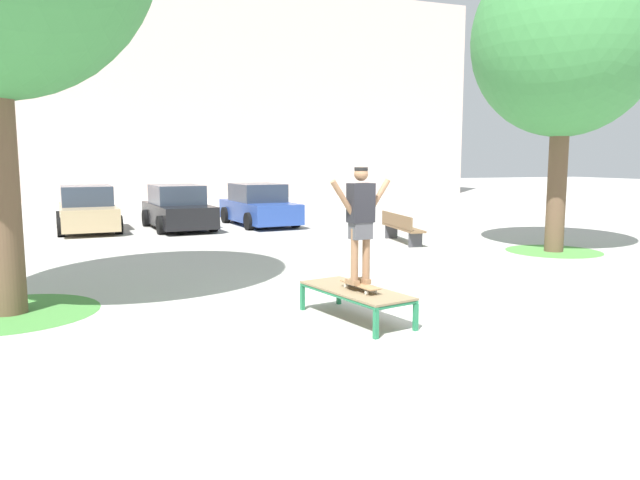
{
  "coord_description": "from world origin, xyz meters",
  "views": [
    {
      "loc": [
        -4.13,
        -7.87,
        2.34
      ],
      "look_at": [
        -0.66,
        1.48,
        1.0
      ],
      "focal_mm": 33.41,
      "sensor_mm": 36.0,
      "label": 1
    }
  ],
  "objects_px": {
    "car_tan": "(87,210)",
    "car_blue": "(259,206)",
    "skate_box": "(355,292)",
    "car_black": "(178,209)",
    "park_bench": "(401,227)",
    "skateboard": "(360,285)",
    "tree_near_right": "(565,41)",
    "skater": "(361,217)"
  },
  "relations": [
    {
      "from": "skateboard",
      "to": "skater",
      "type": "height_order",
      "value": "skater"
    },
    {
      "from": "skate_box",
      "to": "skateboard",
      "type": "xyz_separation_m",
      "value": [
        0.02,
        -0.11,
        0.12
      ]
    },
    {
      "from": "car_blue",
      "to": "park_bench",
      "type": "distance_m",
      "value": 6.51
    },
    {
      "from": "car_tan",
      "to": "car_black",
      "type": "bearing_deg",
      "value": -8.72
    },
    {
      "from": "car_blue",
      "to": "park_bench",
      "type": "relative_size",
      "value": 1.79
    },
    {
      "from": "car_blue",
      "to": "skater",
      "type": "bearing_deg",
      "value": -98.23
    },
    {
      "from": "car_blue",
      "to": "skate_box",
      "type": "bearing_deg",
      "value": -98.4
    },
    {
      "from": "skateboard",
      "to": "car_black",
      "type": "distance_m",
      "value": 13.07
    },
    {
      "from": "skater",
      "to": "tree_near_right",
      "type": "bearing_deg",
      "value": 30.62
    },
    {
      "from": "car_tan",
      "to": "car_blue",
      "type": "distance_m",
      "value": 5.81
    },
    {
      "from": "skate_box",
      "to": "skater",
      "type": "height_order",
      "value": "skater"
    },
    {
      "from": "car_tan",
      "to": "car_blue",
      "type": "relative_size",
      "value": 0.99
    },
    {
      "from": "car_black",
      "to": "park_bench",
      "type": "height_order",
      "value": "car_black"
    },
    {
      "from": "skate_box",
      "to": "tree_near_right",
      "type": "height_order",
      "value": "tree_near_right"
    },
    {
      "from": "car_black",
      "to": "park_bench",
      "type": "distance_m",
      "value": 7.99
    },
    {
      "from": "tree_near_right",
      "to": "car_blue",
      "type": "bearing_deg",
      "value": 122.29
    },
    {
      "from": "park_bench",
      "to": "car_black",
      "type": "bearing_deg",
      "value": 133.92
    },
    {
      "from": "skater",
      "to": "tree_near_right",
      "type": "xyz_separation_m",
      "value": [
        7.48,
        4.43,
        3.74
      ]
    },
    {
      "from": "tree_near_right",
      "to": "skateboard",
      "type": "bearing_deg",
      "value": -149.37
    },
    {
      "from": "tree_near_right",
      "to": "car_blue",
      "type": "distance_m",
      "value": 11.38
    },
    {
      "from": "park_bench",
      "to": "skateboard",
      "type": "bearing_deg",
      "value": -122.01
    },
    {
      "from": "car_tan",
      "to": "car_blue",
      "type": "height_order",
      "value": "same"
    },
    {
      "from": "car_tan",
      "to": "car_black",
      "type": "distance_m",
      "value": 2.94
    },
    {
      "from": "skateboard",
      "to": "car_tan",
      "type": "relative_size",
      "value": 0.19
    },
    {
      "from": "car_tan",
      "to": "car_black",
      "type": "height_order",
      "value": "same"
    },
    {
      "from": "skate_box",
      "to": "car_tan",
      "type": "distance_m",
      "value": 13.92
    },
    {
      "from": "skate_box",
      "to": "tree_near_right",
      "type": "xyz_separation_m",
      "value": [
        7.5,
        4.32,
        4.86
      ]
    },
    {
      "from": "car_black",
      "to": "skate_box",
      "type": "bearing_deg",
      "value": -85.73
    },
    {
      "from": "skater",
      "to": "car_tan",
      "type": "distance_m",
      "value": 14.06
    },
    {
      "from": "skateboard",
      "to": "tree_near_right",
      "type": "bearing_deg",
      "value": 30.63
    },
    {
      "from": "tree_near_right",
      "to": "car_black",
      "type": "height_order",
      "value": "tree_near_right"
    },
    {
      "from": "skateboard",
      "to": "tree_near_right",
      "type": "height_order",
      "value": "tree_near_right"
    },
    {
      "from": "car_blue",
      "to": "car_black",
      "type": "bearing_deg",
      "value": -176.13
    },
    {
      "from": "skateboard",
      "to": "park_bench",
      "type": "distance_m",
      "value": 8.59
    },
    {
      "from": "car_blue",
      "to": "park_bench",
      "type": "bearing_deg",
      "value": -66.09
    },
    {
      "from": "skate_box",
      "to": "car_blue",
      "type": "xyz_separation_m",
      "value": [
        1.94,
        13.13,
        0.28
      ]
    },
    {
      "from": "skateboard",
      "to": "skater",
      "type": "relative_size",
      "value": 0.48
    },
    {
      "from": "skater",
      "to": "park_bench",
      "type": "relative_size",
      "value": 0.7
    },
    {
      "from": "skateboard",
      "to": "car_tan",
      "type": "height_order",
      "value": "car_tan"
    },
    {
      "from": "skateboard",
      "to": "tree_near_right",
      "type": "xyz_separation_m",
      "value": [
        7.48,
        4.43,
        4.74
      ]
    },
    {
      "from": "tree_near_right",
      "to": "park_bench",
      "type": "distance_m",
      "value": 6.33
    },
    {
      "from": "tree_near_right",
      "to": "car_tan",
      "type": "relative_size",
      "value": 1.79
    }
  ]
}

